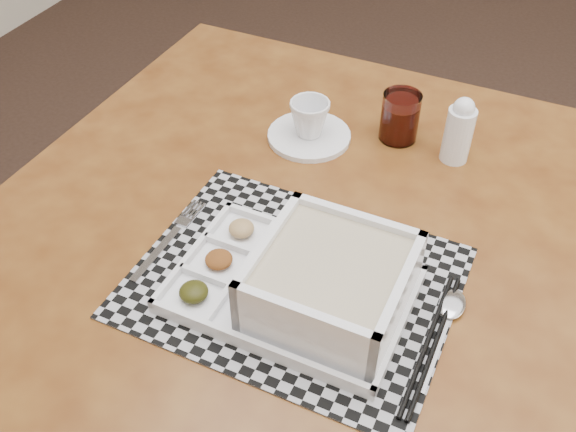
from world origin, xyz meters
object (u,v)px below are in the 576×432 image
at_px(cup, 310,118).
at_px(juice_glass, 400,119).
at_px(serving_tray, 320,285).
at_px(dining_table, 318,269).
at_px(creamer_bottle, 459,131).

distance_m(cup, juice_glass, 0.16).
distance_m(serving_tray, cup, 0.39).
distance_m(dining_table, juice_glass, 0.31).
relative_size(cup, juice_glass, 0.80).
xyz_separation_m(serving_tray, juice_glass, (-0.02, 0.42, 0.00)).
bearing_deg(dining_table, creamer_bottle, 62.46).
height_order(juice_glass, creamer_bottle, creamer_bottle).
bearing_deg(dining_table, juice_glass, 83.42).
xyz_separation_m(dining_table, creamer_bottle, (0.14, 0.27, 0.14)).
xyz_separation_m(serving_tray, creamer_bottle, (0.09, 0.40, 0.02)).
height_order(dining_table, juice_glass, juice_glass).
bearing_deg(juice_glass, serving_tray, -87.36).
relative_size(serving_tray, juice_glass, 3.61).
height_order(dining_table, serving_tray, serving_tray).
bearing_deg(cup, creamer_bottle, 25.36).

